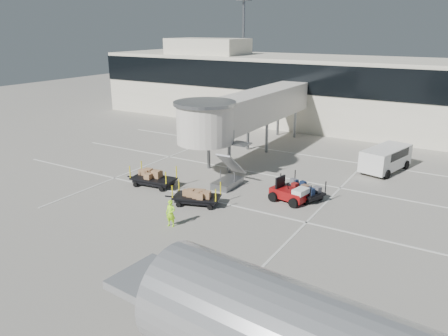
{
  "coord_description": "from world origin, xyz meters",
  "views": [
    {
      "loc": [
        14.24,
        -21.48,
        11.41
      ],
      "look_at": [
        -0.73,
        3.41,
        2.0
      ],
      "focal_mm": 35.0,
      "sensor_mm": 36.0,
      "label": 1
    }
  ],
  "objects_px": {
    "belt_loader": "(206,123)",
    "baggage_tug": "(290,194)",
    "box_cart_far": "(155,178)",
    "ground_worker": "(171,213)",
    "box_cart_near": "(199,197)",
    "suitcase_cart": "(303,191)",
    "minivan": "(387,157)"
  },
  "relations": [
    {
      "from": "belt_loader",
      "to": "baggage_tug",
      "type": "bearing_deg",
      "value": -61.11
    },
    {
      "from": "baggage_tug",
      "to": "box_cart_far",
      "type": "relative_size",
      "value": 0.66
    },
    {
      "from": "ground_worker",
      "to": "box_cart_near",
      "type": "bearing_deg",
      "value": 85.64
    },
    {
      "from": "suitcase_cart",
      "to": "belt_loader",
      "type": "relative_size",
      "value": 0.98
    },
    {
      "from": "baggage_tug",
      "to": "ground_worker",
      "type": "xyz_separation_m",
      "value": [
        -4.59,
        -7.2,
        0.23
      ]
    },
    {
      "from": "suitcase_cart",
      "to": "box_cart_far",
      "type": "xyz_separation_m",
      "value": [
        -10.36,
        -3.48,
        0.07
      ]
    },
    {
      "from": "baggage_tug",
      "to": "box_cart_far",
      "type": "distance_m",
      "value": 10.12
    },
    {
      "from": "box_cart_far",
      "to": "ground_worker",
      "type": "relative_size",
      "value": 2.45
    },
    {
      "from": "baggage_tug",
      "to": "minivan",
      "type": "relative_size",
      "value": 0.48
    },
    {
      "from": "box_cart_near",
      "to": "minivan",
      "type": "height_order",
      "value": "minivan"
    },
    {
      "from": "baggage_tug",
      "to": "belt_loader",
      "type": "bearing_deg",
      "value": 147.78
    },
    {
      "from": "baggage_tug",
      "to": "minivan",
      "type": "height_order",
      "value": "minivan"
    },
    {
      "from": "box_cart_far",
      "to": "ground_worker",
      "type": "height_order",
      "value": "ground_worker"
    },
    {
      "from": "baggage_tug",
      "to": "belt_loader",
      "type": "relative_size",
      "value": 0.7
    },
    {
      "from": "ground_worker",
      "to": "minivan",
      "type": "relative_size",
      "value": 0.3
    },
    {
      "from": "baggage_tug",
      "to": "ground_worker",
      "type": "relative_size",
      "value": 1.62
    },
    {
      "from": "belt_loader",
      "to": "box_cart_near",
      "type": "bearing_deg",
      "value": -76.14
    },
    {
      "from": "box_cart_far",
      "to": "minivan",
      "type": "height_order",
      "value": "minivan"
    },
    {
      "from": "suitcase_cart",
      "to": "belt_loader",
      "type": "xyz_separation_m",
      "value": [
        -17.98,
        15.0,
        0.14
      ]
    },
    {
      "from": "box_cart_near",
      "to": "ground_worker",
      "type": "bearing_deg",
      "value": -101.46
    },
    {
      "from": "suitcase_cart",
      "to": "baggage_tug",
      "type": "bearing_deg",
      "value": -88.47
    },
    {
      "from": "suitcase_cart",
      "to": "box_cart_far",
      "type": "height_order",
      "value": "box_cart_far"
    },
    {
      "from": "ground_worker",
      "to": "belt_loader",
      "type": "distance_m",
      "value": 26.7
    },
    {
      "from": "box_cart_far",
      "to": "minivan",
      "type": "bearing_deg",
      "value": 36.1
    },
    {
      "from": "baggage_tug",
      "to": "suitcase_cart",
      "type": "distance_m",
      "value": 1.3
    },
    {
      "from": "box_cart_far",
      "to": "ground_worker",
      "type": "xyz_separation_m",
      "value": [
        5.27,
        -4.91,
        0.23
      ]
    },
    {
      "from": "box_cart_near",
      "to": "box_cart_far",
      "type": "distance_m",
      "value": 5.01
    },
    {
      "from": "baggage_tug",
      "to": "suitcase_cart",
      "type": "relative_size",
      "value": 0.71
    },
    {
      "from": "baggage_tug",
      "to": "box_cart_far",
      "type": "height_order",
      "value": "baggage_tug"
    },
    {
      "from": "suitcase_cart",
      "to": "box_cart_near",
      "type": "xyz_separation_m",
      "value": [
        -5.53,
        -4.81,
        0.05
      ]
    },
    {
      "from": "minivan",
      "to": "belt_loader",
      "type": "bearing_deg",
      "value": 179.39
    },
    {
      "from": "baggage_tug",
      "to": "minivan",
      "type": "distance_m",
      "value": 11.3
    }
  ]
}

